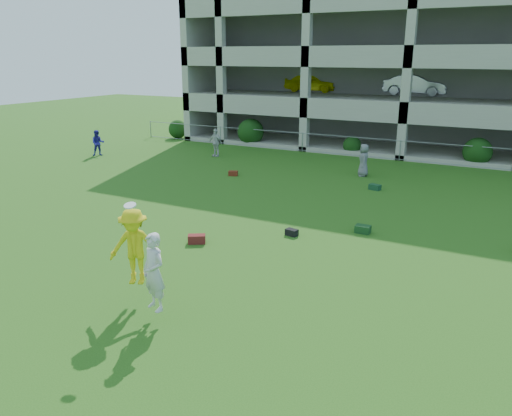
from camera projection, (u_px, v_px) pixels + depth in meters
The scene contains 13 objects.
ground at pixel (227, 297), 12.46m from camera, with size 100.00×100.00×0.00m, color #235114.
bystander_a at pixel (98, 143), 29.72m from camera, with size 0.74×0.58×1.53m, color #2B219A.
bystander_b at pixel (216, 143), 29.51m from camera, with size 0.96×0.40×1.64m, color silver.
bystander_c at pixel (364, 160), 24.68m from camera, with size 0.79×0.51×1.61m, color slate.
bag_red_a at pixel (197, 239), 15.98m from camera, with size 0.55×0.30×0.28m, color #530E1E.
bag_black_b at pixel (292, 232), 16.67m from camera, with size 0.40×0.25×0.22m, color black.
bag_green_c at pixel (363, 229), 16.92m from camera, with size 0.50×0.35×0.26m, color #153A18.
bag_red_f at pixel (233, 173), 24.93m from camera, with size 0.45×0.28×0.24m, color #53190E.
bag_green_g at pixel (375, 187), 22.32m from camera, with size 0.50×0.30×0.25m, color #133520.
frisbee_contest at pixel (139, 253), 11.64m from camera, with size 2.07×1.39×2.41m.
parking_garage at pixel (435, 51), 34.09m from camera, with size 30.00×14.00×12.00m.
fence at pixel (400, 150), 28.32m from camera, with size 36.06×0.06×1.20m.
shrub_row at pixel (491, 139), 26.59m from camera, with size 34.38×2.52×3.50m.
Camera 1 is at (5.91, -9.61, 5.79)m, focal length 35.00 mm.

